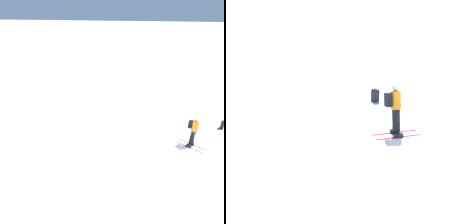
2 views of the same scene
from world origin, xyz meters
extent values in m
plane|color=white|center=(0.00, 0.00, 0.00)|extent=(300.00, 300.00, 0.00)
cube|color=red|center=(0.66, 0.09, 0.01)|extent=(0.89, 1.40, 0.01)
cube|color=red|center=(0.96, -0.09, 0.01)|extent=(0.89, 1.40, 0.01)
cube|color=black|center=(0.66, 0.09, 0.07)|extent=(0.26, 0.31, 0.12)
cube|color=black|center=(0.96, -0.09, 0.07)|extent=(0.26, 0.31, 0.12)
cylinder|color=black|center=(0.89, -0.05, 0.49)|extent=(0.47, 0.42, 0.77)
cylinder|color=orange|center=(0.99, -0.11, 1.14)|extent=(0.55, 0.52, 0.63)
sphere|color=tan|center=(1.06, -0.15, 1.53)|extent=(0.32, 0.30, 0.24)
sphere|color=silver|center=(1.06, -0.15, 1.55)|extent=(0.36, 0.35, 0.28)
cube|color=black|center=(1.13, 0.11, 1.17)|extent=(0.40, 0.34, 0.48)
cylinder|color=#B7B7BC|center=(0.38, -0.09, 0.58)|extent=(0.81, 0.13, 1.17)
cylinder|color=#B7B7BC|center=(1.11, -0.53, 0.54)|extent=(0.11, 0.56, 1.08)
cube|color=black|center=(3.37, -2.06, 0.22)|extent=(0.35, 0.29, 0.44)
cube|color=black|center=(3.37, -2.06, 0.47)|extent=(0.31, 0.26, 0.06)
camera|label=1|loc=(-9.98, 1.67, 6.73)|focal=35.00mm
camera|label=2|loc=(-5.55, 9.27, 5.18)|focal=60.00mm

